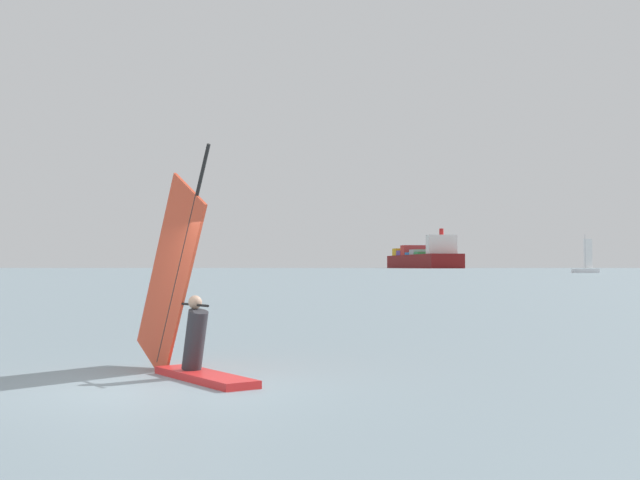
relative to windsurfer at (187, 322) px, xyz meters
The scene contains 4 objects.
ground_plane 1.67m from the windsurfer, 95.00° to the right, with size 4000.00×4000.00×0.00m, color gray.
windsurfer is the anchor object (origin of this frame).
cargo_ship 822.92m from the windsurfer, 89.72° to the left, with size 78.23×174.47×37.49m.
small_sailboat 229.64m from the windsurfer, 77.51° to the left, with size 7.35×3.26×10.87m.
Camera 1 is at (3.95, -11.52, 1.79)m, focal length 45.66 mm.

